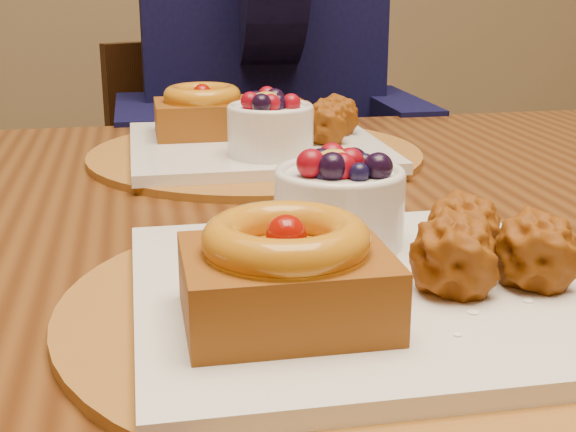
# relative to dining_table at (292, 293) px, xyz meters

# --- Properties ---
(dining_table) EXTENTS (1.60, 0.90, 0.76)m
(dining_table) POSITION_rel_dining_table_xyz_m (0.00, 0.00, 0.00)
(dining_table) COLOR #3E1E0B
(dining_table) RESTS_ON ground
(place_setting_near) EXTENTS (0.38, 0.38, 0.09)m
(place_setting_near) POSITION_rel_dining_table_xyz_m (-0.00, -0.21, 0.10)
(place_setting_near) COLOR brown
(place_setting_near) RESTS_ON dining_table
(place_setting_far) EXTENTS (0.38, 0.38, 0.09)m
(place_setting_far) POSITION_rel_dining_table_xyz_m (-0.00, 0.21, 0.10)
(place_setting_far) COLOR brown
(place_setting_far) RESTS_ON dining_table
(chair_far) EXTENTS (0.53, 0.53, 0.83)m
(chair_far) POSITION_rel_dining_table_xyz_m (0.04, 0.81, -0.22)
(chair_far) COLOR black
(chair_far) RESTS_ON ground
(diner) EXTENTS (0.48, 0.47, 0.79)m
(diner) POSITION_rel_dining_table_xyz_m (0.08, 0.69, 0.17)
(diner) COLOR black
(diner) RESTS_ON ground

